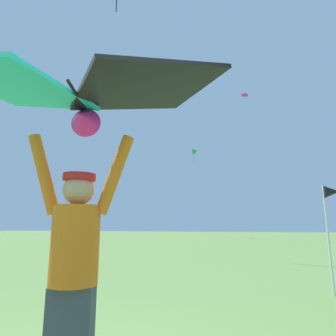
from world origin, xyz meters
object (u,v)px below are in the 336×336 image
object	(u,v)px
kite_flyer_person	(74,268)
distant_kite_green_far_center	(194,153)
held_stunt_kite	(81,93)
distant_kite_magenta_mid_left	(245,95)
marker_flag	(331,199)

from	to	relation	value
kite_flyer_person	distant_kite_green_far_center	bearing A→B (deg)	99.91
held_stunt_kite	distant_kite_green_far_center	distance (m)	31.86
distant_kite_magenta_mid_left	marker_flag	xyz separation A→B (m)	(1.87, -27.75, -15.02)
marker_flag	held_stunt_kite	bearing A→B (deg)	-120.80
kite_flyer_person	held_stunt_kite	size ratio (longest dim) A/B	0.91
kite_flyer_person	marker_flag	size ratio (longest dim) A/B	0.97
distant_kite_green_far_center	distant_kite_magenta_mid_left	bearing A→B (deg)	14.75
held_stunt_kite	marker_flag	xyz separation A→B (m)	(2.61, 4.38, -0.50)
kite_flyer_person	held_stunt_kite	xyz separation A→B (m)	(0.03, -0.10, 1.29)
held_stunt_kite	distant_kite_green_far_center	world-z (taller)	distant_kite_green_far_center
distant_kite_magenta_mid_left	marker_flag	distance (m)	31.61
distant_kite_green_far_center	marker_flag	size ratio (longest dim) A/B	0.85
held_stunt_kite	marker_flag	size ratio (longest dim) A/B	1.06
marker_flag	distant_kite_magenta_mid_left	bearing A→B (deg)	93.85
kite_flyer_person	held_stunt_kite	bearing A→B (deg)	-70.94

